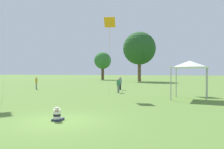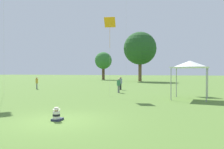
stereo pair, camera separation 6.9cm
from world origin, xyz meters
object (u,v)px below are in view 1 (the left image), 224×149
at_px(canopy_tent, 190,65).
at_px(distant_tree_1, 103,61).
at_px(person_standing_3, 118,84).
at_px(distant_tree_0, 139,48).
at_px(kite_3, 110,24).
at_px(person_standing_2, 120,82).
at_px(seated_toddler, 57,115).
at_px(person_standing_5, 36,82).

distance_m(canopy_tent, distant_tree_1, 47.47).
bearing_deg(person_standing_3, distant_tree_0, 130.98).
bearing_deg(canopy_tent, kite_3, -178.94).
distance_m(person_standing_2, kite_3, 9.23).
xyz_separation_m(seated_toddler, kite_3, (-1.30, 10.34, 6.34)).
distance_m(canopy_tent, distant_tree_0, 35.12).
xyz_separation_m(person_standing_2, canopy_tent, (8.19, -7.06, 1.87)).
xyz_separation_m(person_standing_3, canopy_tent, (7.21, -3.30, 1.91)).
bearing_deg(seated_toddler, person_standing_5, 127.94).
height_order(kite_3, distant_tree_1, distant_tree_1).
bearing_deg(seated_toddler, person_standing_3, 93.04).
bearing_deg(person_standing_3, person_standing_2, 137.27).
height_order(person_standing_2, person_standing_5, person_standing_2).
height_order(person_standing_3, distant_tree_0, distant_tree_0).
distance_m(person_standing_2, distant_tree_0, 26.86).
relative_size(distant_tree_0, distant_tree_1, 1.46).
bearing_deg(person_standing_5, canopy_tent, -179.30).
bearing_deg(canopy_tent, distant_tree_0, 109.32).
relative_size(person_standing_5, kite_3, 0.22).
bearing_deg(kite_3, distant_tree_1, -34.38).
xyz_separation_m(distant_tree_0, distant_tree_1, (-12.77, 7.91, -2.35)).
relative_size(seated_toddler, distant_tree_0, 0.05).
relative_size(person_standing_3, kite_3, 0.22).
bearing_deg(person_standing_5, distant_tree_0, -90.44).
bearing_deg(person_standing_2, person_standing_5, 177.01).
bearing_deg(person_standing_2, seated_toddler, -98.30).
height_order(person_standing_2, distant_tree_1, distant_tree_1).
relative_size(seated_toddler, person_standing_5, 0.40).
bearing_deg(distant_tree_0, person_standing_2, -82.67).
bearing_deg(seated_toddler, kite_3, 93.69).
distance_m(person_standing_2, person_standing_3, 3.89).
distance_m(kite_3, distant_tree_1, 44.37).
bearing_deg(person_standing_5, person_standing_2, -152.30).
relative_size(person_standing_2, person_standing_5, 1.03).
relative_size(canopy_tent, distant_tree_0, 0.26).
distance_m(seated_toddler, distant_tree_0, 44.33).
relative_size(person_standing_2, distant_tree_1, 0.20).
height_order(person_standing_3, canopy_tent, canopy_tent).
distance_m(seated_toddler, distant_tree_1, 54.72).
distance_m(person_standing_5, distant_tree_1, 36.92).
bearing_deg(person_standing_2, distant_tree_0, 80.73).
relative_size(person_standing_3, distant_tree_1, 0.19).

